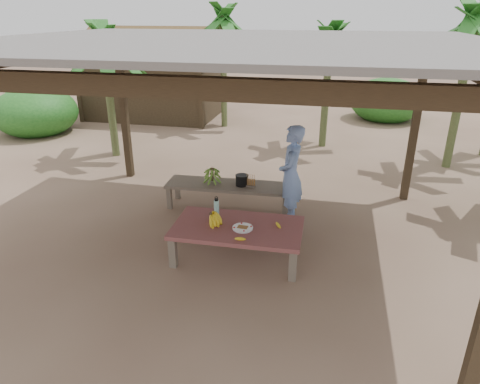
% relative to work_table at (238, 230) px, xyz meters
% --- Properties ---
extents(ground, '(80.00, 80.00, 0.00)m').
position_rel_work_table_xyz_m(ground, '(-0.20, 0.44, -0.43)').
color(ground, brown).
rests_on(ground, ground).
extents(pavilion, '(6.60, 5.60, 2.95)m').
position_rel_work_table_xyz_m(pavilion, '(-0.21, 0.42, 2.34)').
color(pavilion, black).
rests_on(pavilion, ground).
extents(work_table, '(1.82, 1.04, 0.50)m').
position_rel_work_table_xyz_m(work_table, '(0.00, 0.00, 0.00)').
color(work_table, brown).
rests_on(work_table, ground).
extents(bench, '(2.22, 0.68, 0.45)m').
position_rel_work_table_xyz_m(bench, '(-0.54, 1.62, -0.04)').
color(bench, brown).
rests_on(bench, ground).
extents(ripe_banana_bunch, '(0.34, 0.30, 0.19)m').
position_rel_work_table_xyz_m(ripe_banana_bunch, '(-0.38, -0.02, 0.16)').
color(ripe_banana_bunch, yellow).
rests_on(ripe_banana_bunch, work_table).
extents(plate, '(0.29, 0.29, 0.04)m').
position_rel_work_table_xyz_m(plate, '(0.09, -0.08, 0.08)').
color(plate, white).
rests_on(plate, work_table).
extents(loose_banana_front, '(0.16, 0.09, 0.04)m').
position_rel_work_table_xyz_m(loose_banana_front, '(0.12, -0.39, 0.09)').
color(loose_banana_front, yellow).
rests_on(loose_banana_front, work_table).
extents(loose_banana_side, '(0.12, 0.15, 0.04)m').
position_rel_work_table_xyz_m(loose_banana_side, '(0.56, 0.11, 0.09)').
color(loose_banana_side, yellow).
rests_on(loose_banana_side, work_table).
extents(water_flask, '(0.08, 0.08, 0.28)m').
position_rel_work_table_xyz_m(water_flask, '(-0.39, 0.31, 0.18)').
color(water_flask, '#3DC0AF').
rests_on(water_flask, work_table).
extents(green_banana_stalk, '(0.28, 0.28, 0.30)m').
position_rel_work_table_xyz_m(green_banana_stalk, '(-0.83, 1.60, 0.17)').
color(green_banana_stalk, '#598C2D').
rests_on(green_banana_stalk, bench).
extents(cooking_pot, '(0.22, 0.22, 0.18)m').
position_rel_work_table_xyz_m(cooking_pot, '(-0.29, 1.62, 0.11)').
color(cooking_pot, black).
rests_on(cooking_pot, bench).
extents(skewer_rack, '(0.18, 0.09, 0.24)m').
position_rel_work_table_xyz_m(skewer_rack, '(-0.13, 1.58, 0.14)').
color(skewer_rack, '#A57F47').
rests_on(skewer_rack, bench).
extents(woman, '(0.40, 0.60, 1.64)m').
position_rel_work_table_xyz_m(woman, '(0.58, 1.33, 0.39)').
color(woman, '#6C89CC').
rests_on(woman, ground).
extents(hut, '(4.40, 3.43, 2.85)m').
position_rel_work_table_xyz_m(hut, '(-4.70, 8.44, 0.67)').
color(hut, black).
rests_on(hut, ground).
extents(banana_plant_ne, '(1.80, 1.80, 3.37)m').
position_rel_work_table_xyz_m(banana_plant_ne, '(3.78, 4.84, 2.44)').
color(banana_plant_ne, '#596638').
rests_on(banana_plant_ne, ground).
extents(banana_plant_n, '(1.80, 1.80, 2.95)m').
position_rel_work_table_xyz_m(banana_plant_n, '(0.94, 5.89, 2.03)').
color(banana_plant_n, '#596638').
rests_on(banana_plant_n, ground).
extents(banana_plant_nw, '(1.80, 1.80, 3.37)m').
position_rel_work_table_xyz_m(banana_plant_nw, '(-2.10, 7.37, 2.44)').
color(banana_plant_nw, '#596638').
rests_on(banana_plant_nw, ground).
extents(banana_plant_w, '(1.80, 1.80, 2.88)m').
position_rel_work_table_xyz_m(banana_plant_w, '(-3.98, 3.97, 1.97)').
color(banana_plant_w, '#596638').
rests_on(banana_plant_w, ground).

